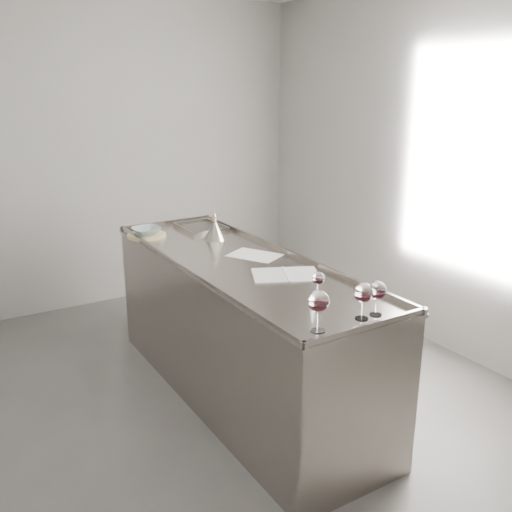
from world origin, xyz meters
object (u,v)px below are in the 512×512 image
wine_glass_left (318,302)px  ceramic_bowl (146,231)px  wine_glass_right (377,291)px  notebook (286,275)px  counter (241,330)px  wine_glass_small (318,279)px  wine_glass_middle (363,293)px  wine_funnel (215,231)px

wine_glass_left → ceramic_bowl: size_ratio=0.98×
wine_glass_right → notebook: (-0.05, 0.72, -0.12)m
counter → notebook: 0.61m
wine_glass_small → ceramic_bowl: bearing=101.6°
wine_glass_left → wine_glass_small: size_ratio=1.44×
counter → notebook: size_ratio=5.15×
wine_glass_middle → wine_funnel: (0.05, 1.65, -0.06)m
wine_glass_left → wine_funnel: size_ratio=0.91×
wine_glass_left → wine_glass_middle: 0.27m
counter → wine_funnel: (0.12, 0.57, 0.53)m
counter → ceramic_bowl: (-0.28, 0.91, 0.51)m
wine_glass_left → notebook: bearing=66.5°
wine_glass_middle → ceramic_bowl: wine_glass_middle is taller
notebook → wine_funnel: wine_funnel is taller
counter → wine_funnel: wine_funnel is taller
counter → wine_glass_left: 1.26m
wine_glass_left → notebook: 0.79m
counter → wine_glass_small: size_ratio=17.42×
counter → ceramic_bowl: size_ratio=11.86×
notebook → wine_glass_middle: bearing=-68.1°
counter → wine_glass_middle: wine_glass_middle is taller
wine_glass_right → wine_glass_small: bearing=104.1°
ceramic_bowl → counter: bearing=-73.3°
counter → wine_glass_left: (-0.21, -1.08, 0.61)m
wine_glass_left → wine_glass_small: (0.27, 0.35, -0.04)m
wine_glass_left → wine_glass_right: 0.36m
counter → wine_funnel: size_ratio=11.08×
counter → notebook: bearing=-74.0°
wine_glass_middle → notebook: size_ratio=0.39×
wine_glass_right → wine_glass_small: (-0.09, 0.35, -0.03)m
counter → wine_glass_small: 0.92m
counter → ceramic_bowl: bearing=106.7°
wine_glass_right → ceramic_bowl: (-0.43, 2.00, -0.08)m
wine_funnel → counter: bearing=-101.5°
wine_glass_right → wine_glass_small: size_ratio=1.27×
wine_glass_left → notebook: (0.31, 0.72, -0.14)m
notebook → counter: bearing=131.3°
wine_glass_small → notebook: bearing=83.4°
counter → wine_glass_right: size_ratio=13.67×
notebook → wine_funnel: 0.94m
wine_glass_middle → wine_glass_small: size_ratio=1.33×
wine_glass_middle → wine_glass_right: size_ratio=1.05×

